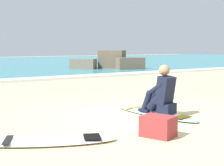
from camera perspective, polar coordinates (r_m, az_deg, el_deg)
ground_plane at (r=6.50m, az=4.46°, el=-5.97°), size 80.00×80.00×0.00m
breaking_foam at (r=13.62m, az=-16.55°, el=0.41°), size 80.00×0.90×0.11m
surfboard_main at (r=6.84m, az=7.25°, el=-5.08°), size 0.75×2.17×0.08m
surfer_seated at (r=6.63m, az=8.42°, el=-1.95°), size 0.50×0.76×0.95m
surfboard_spare_near at (r=4.93m, az=-10.78°, el=-9.61°), size 2.00×1.31×0.08m
rock_outcrop_distant at (r=19.71m, az=-0.47°, el=3.60°), size 3.74×3.19×1.14m
beach_bag at (r=5.21m, az=7.82°, el=-7.27°), size 0.51×0.58×0.32m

